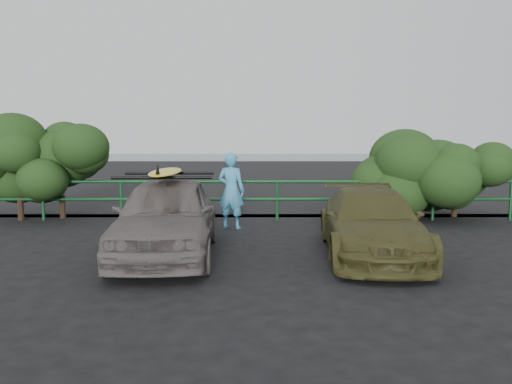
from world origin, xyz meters
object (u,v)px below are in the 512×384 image
guardrail (238,200)px  olive_vehicle (371,223)px  man (231,191)px  surfboard (166,172)px  sedan (167,217)px

guardrail → olive_vehicle: (2.50, -3.86, 0.07)m
guardrail → man: bearing=-96.3°
guardrail → olive_vehicle: bearing=-57.1°
guardrail → surfboard: surfboard is taller
sedan → olive_vehicle: size_ratio=1.02×
guardrail → sedan: (-1.14, -3.90, 0.19)m
olive_vehicle → surfboard: size_ratio=1.68×
guardrail → olive_vehicle: 4.60m
surfboard → olive_vehicle: bearing=-2.3°
sedan → olive_vehicle: 3.65m
man → surfboard: man is taller
olive_vehicle → surfboard: (-3.65, -0.04, 0.92)m
sedan → man: bearing=67.0°
sedan → surfboard: 0.80m
sedan → surfboard: surfboard is taller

